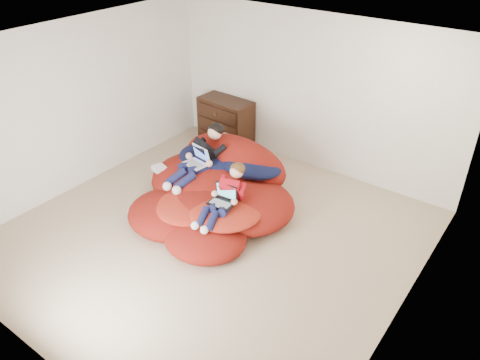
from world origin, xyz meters
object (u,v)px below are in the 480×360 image
Objects in this scene: laptop_white at (198,159)px; laptop_black at (223,198)px; older_boy at (203,154)px; dresser at (226,123)px; younger_boy at (227,193)px; beanbag_pile at (215,191)px.

laptop_white is 1.08× the size of laptop_black.
older_boy reaches higher than laptop_black.
dresser is 2.58m from younger_boy.
younger_boy is (0.49, -0.37, 0.35)m from beanbag_pile.
laptop_white is (-0.86, 0.43, 0.03)m from younger_boy.
dresser reaches higher than laptop_black.
dresser is 2.71× the size of laptop_white.
laptop_black is (-0.00, -0.07, -0.04)m from younger_boy.
laptop_white is at bearing -90.00° from older_boy.
older_boy is 3.47× the size of laptop_black.
dresser is 0.84× the size of older_boy.
older_boy is at bearing 147.84° from younger_boy.
laptop_black is (0.86, -0.50, -0.08)m from laptop_white.
older_boy reaches higher than dresser.
laptop_white is (-0.00, -0.11, -0.04)m from older_boy.
laptop_black is at bearing -30.15° from laptop_white.
older_boy is at bearing 154.94° from beanbag_pile.
laptop_white reaches higher than beanbag_pile.
dresser is 2.63m from laptop_black.
beanbag_pile is at bearing -56.55° from dresser.
older_boy is 1.06m from laptop_black.
older_boy is 1.25× the size of younger_boy.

